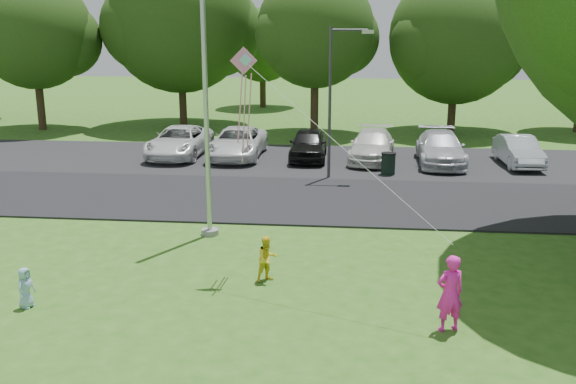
# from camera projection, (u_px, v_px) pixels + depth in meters

# --- Properties ---
(ground) EXTENTS (120.00, 120.00, 0.00)m
(ground) POSITION_uv_depth(u_px,v_px,m) (322.00, 316.00, 13.39)
(ground) COLOR #2E5F19
(ground) RESTS_ON ground
(park_road) EXTENTS (60.00, 6.00, 0.06)m
(park_road) POSITION_uv_depth(u_px,v_px,m) (335.00, 200.00, 22.05)
(park_road) COLOR black
(park_road) RESTS_ON ground
(parking_strip) EXTENTS (42.00, 7.00, 0.06)m
(parking_strip) POSITION_uv_depth(u_px,v_px,m) (340.00, 161.00, 28.30)
(parking_strip) COLOR black
(parking_strip) RESTS_ON ground
(flagpole) EXTENTS (0.50, 0.50, 10.00)m
(flagpole) POSITION_uv_depth(u_px,v_px,m) (205.00, 90.00, 17.48)
(flagpole) COLOR #B7BABF
(flagpole) RESTS_ON ground
(street_lamp) EXTENTS (1.64, 0.22, 5.83)m
(street_lamp) POSITION_uv_depth(u_px,v_px,m) (336.00, 89.00, 24.28)
(street_lamp) COLOR #3F3F44
(street_lamp) RESTS_ON ground
(trash_can) EXTENTS (0.59, 0.59, 0.94)m
(trash_can) POSITION_uv_depth(u_px,v_px,m) (388.00, 164.00, 25.59)
(trash_can) COLOR black
(trash_can) RESTS_ON ground
(tree_row) EXTENTS (64.35, 11.94, 10.88)m
(tree_row) POSITION_uv_depth(u_px,v_px,m) (374.00, 27.00, 35.10)
(tree_row) COLOR #332316
(tree_row) RESTS_ON ground
(horizon_trees) EXTENTS (77.46, 7.20, 7.02)m
(horizon_trees) POSITION_uv_depth(u_px,v_px,m) (406.00, 47.00, 44.49)
(horizon_trees) COLOR #332316
(horizon_trees) RESTS_ON ground
(parked_cars) EXTENTS (16.77, 5.26, 1.36)m
(parked_cars) POSITION_uv_depth(u_px,v_px,m) (317.00, 145.00, 28.29)
(parked_cars) COLOR silver
(parked_cars) RESTS_ON ground
(woman) EXTENTS (0.68, 0.56, 1.58)m
(woman) POSITION_uv_depth(u_px,v_px,m) (450.00, 293.00, 12.57)
(woman) COLOR #FF21B2
(woman) RESTS_ON ground
(child_yellow) EXTENTS (0.68, 0.66, 1.10)m
(child_yellow) POSITION_uv_depth(u_px,v_px,m) (267.00, 259.00, 15.09)
(child_yellow) COLOR yellow
(child_yellow) RESTS_ON ground
(child_blue) EXTENTS (0.37, 0.49, 0.90)m
(child_blue) POSITION_uv_depth(u_px,v_px,m) (25.00, 288.00, 13.70)
(child_blue) COLOR #91BADE
(child_blue) RESTS_ON ground
(kite) EXTENTS (4.80, 2.97, 3.62)m
(kite) POSITION_uv_depth(u_px,v_px,m) (248.00, 83.00, 14.56)
(kite) COLOR pink
(kite) RESTS_ON ground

